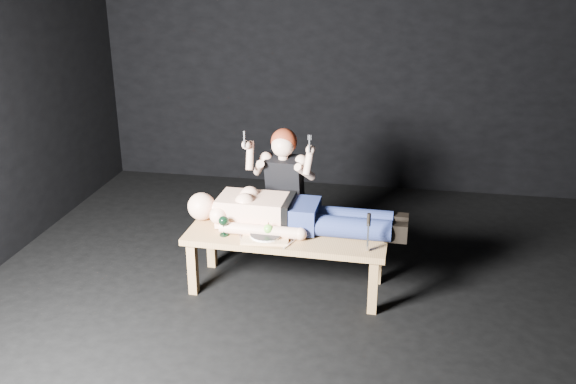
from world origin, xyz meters
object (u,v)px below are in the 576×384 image
object	(u,v)px
lying_man	(296,211)
goblet	(224,226)
kneeling_woman	(287,191)
serving_tray	(266,237)
carving_knife	(368,232)
table	(287,261)

from	to	relation	value
lying_man	goblet	size ratio (longest dim) A/B	9.85
kneeling_woman	serving_tray	world-z (taller)	kneeling_woman
goblet	carving_knife	size ratio (longest dim) A/B	0.54
goblet	carving_knife	world-z (taller)	carving_knife
table	serving_tray	xyz separation A→B (m)	(-0.13, -0.12, 0.24)
serving_tray	lying_man	bearing A→B (deg)	51.46
kneeling_woman	serving_tray	xyz separation A→B (m)	(-0.03, -0.66, -0.11)
table	carving_knife	distance (m)	0.72
kneeling_woman	table	bearing A→B (deg)	-75.26
table	lying_man	bearing A→B (deg)	66.27
lying_man	kneeling_woman	bearing A→B (deg)	109.90
goblet	carving_knife	bearing A→B (deg)	-3.78
lying_man	carving_knife	size ratio (longest dim) A/B	5.36
lying_man	serving_tray	bearing A→B (deg)	-127.02
kneeling_woman	carving_knife	world-z (taller)	kneeling_woman
serving_tray	carving_knife	distance (m)	0.74
serving_tray	table	bearing A→B (deg)	43.06
serving_tray	carving_knife	world-z (taller)	carving_knife
table	goblet	bearing A→B (deg)	-163.01
table	serving_tray	distance (m)	0.29
kneeling_woman	serving_tray	bearing A→B (deg)	-88.23
goblet	carving_knife	xyz separation A→B (m)	(1.03, -0.07, 0.06)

